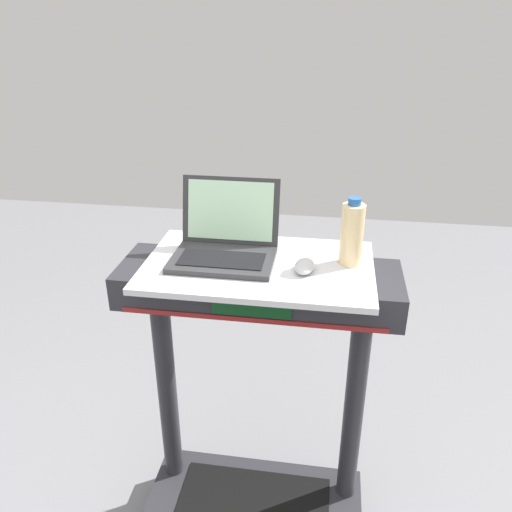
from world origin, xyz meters
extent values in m
cylinder|color=#28282D|center=(-0.34, 0.70, 0.56)|extent=(0.07, 0.07, 0.82)
cylinder|color=#28282D|center=(0.34, 0.70, 0.56)|extent=(0.07, 0.07, 0.82)
cube|color=#28282D|center=(0.00, 0.70, 1.03)|extent=(0.90, 0.28, 0.11)
cube|color=#0C3F19|center=(0.00, 0.56, 1.03)|extent=(0.24, 0.01, 0.06)
cube|color=maroon|center=(0.00, 0.56, 0.98)|extent=(0.81, 0.00, 0.02)
cube|color=silver|center=(0.00, 0.70, 1.09)|extent=(0.72, 0.45, 0.02)
cube|color=#2D2D30|center=(-0.11, 0.69, 1.11)|extent=(0.32, 0.22, 0.02)
cube|color=black|center=(-0.11, 0.67, 1.12)|extent=(0.26, 0.12, 0.00)
cube|color=#2D2D30|center=(-0.11, 0.83, 1.23)|extent=(0.32, 0.06, 0.21)
cube|color=#B2E0B7|center=(-0.11, 0.82, 1.23)|extent=(0.28, 0.05, 0.19)
ellipsoid|color=#B2B2B7|center=(0.15, 0.67, 1.12)|extent=(0.07, 0.10, 0.03)
cylinder|color=beige|center=(0.28, 0.75, 1.20)|extent=(0.07, 0.07, 0.19)
cylinder|color=#2659A5|center=(0.28, 0.75, 1.31)|extent=(0.04, 0.04, 0.02)
camera|label=1|loc=(0.21, -0.73, 1.82)|focal=36.16mm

